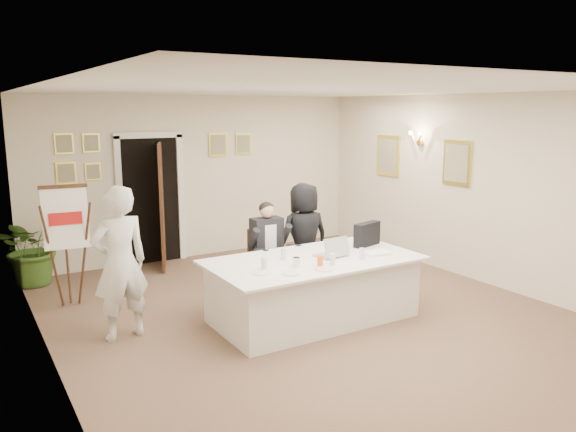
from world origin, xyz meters
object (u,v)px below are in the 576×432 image
(conference_table, at_px, (313,288))
(laptop, at_px, (330,245))
(standing_man, at_px, (120,263))
(standing_woman, at_px, (304,237))
(potted_palm, at_px, (32,246))
(oj_glass, at_px, (320,261))
(seated_man, at_px, (268,249))
(flip_chart, at_px, (68,252))
(steel_jug, at_px, (296,262))
(laptop_bag, at_px, (367,234))
(paper_stack, at_px, (377,253))

(conference_table, height_order, laptop, laptop)
(standing_man, bearing_deg, standing_woman, -178.71)
(potted_palm, distance_m, laptop, 4.51)
(standing_man, distance_m, oj_glass, 2.26)
(seated_man, height_order, standing_man, standing_man)
(flip_chart, bearing_deg, oj_glass, -45.06)
(conference_table, relative_size, steel_jug, 23.49)
(seated_man, relative_size, laptop, 3.54)
(conference_table, height_order, potted_palm, potted_palm)
(flip_chart, relative_size, standing_woman, 1.02)
(conference_table, bearing_deg, potted_palm, 129.79)
(conference_table, relative_size, laptop, 6.77)
(oj_glass, bearing_deg, potted_palm, 125.75)
(conference_table, bearing_deg, laptop_bag, 10.55)
(seated_man, bearing_deg, flip_chart, 164.44)
(steel_jug, bearing_deg, seated_man, 75.97)
(laptop, xyz_separation_m, paper_stack, (0.55, -0.25, -0.12))
(flip_chart, distance_m, laptop_bag, 3.94)
(paper_stack, height_order, steel_jug, steel_jug)
(seated_man, height_order, oj_glass, seated_man)
(conference_table, height_order, steel_jug, steel_jug)
(laptop, bearing_deg, standing_woman, 69.94)
(conference_table, xyz_separation_m, paper_stack, (0.80, -0.24, 0.40))
(standing_woman, bearing_deg, standing_man, 14.31)
(flip_chart, height_order, laptop_bag, flip_chart)
(potted_palm, height_order, laptop, potted_palm)
(conference_table, bearing_deg, laptop, 1.32)
(standing_woman, bearing_deg, oj_glass, 70.21)
(standing_woman, bearing_deg, seated_man, 7.05)
(seated_man, height_order, steel_jug, seated_man)
(conference_table, relative_size, standing_man, 1.47)
(standing_woman, relative_size, laptop, 4.08)
(standing_woman, distance_m, laptop_bag, 0.98)
(standing_woman, relative_size, oj_glass, 11.96)
(potted_palm, relative_size, steel_jug, 10.47)
(seated_man, bearing_deg, potted_palm, 146.53)
(seated_man, bearing_deg, standing_man, -162.62)
(laptop, height_order, laptop_bag, laptop_bag)
(potted_palm, bearing_deg, oj_glass, -54.25)
(seated_man, xyz_separation_m, laptop_bag, (1.04, -0.84, 0.26))
(standing_man, height_order, laptop, standing_man)
(standing_woman, bearing_deg, flip_chart, -12.39)
(laptop_bag, height_order, steel_jug, laptop_bag)
(potted_palm, bearing_deg, standing_woman, -34.88)
(potted_palm, distance_m, oj_glass, 4.53)
(flip_chart, distance_m, steel_jug, 3.08)
(paper_stack, bearing_deg, potted_palm, 135.01)
(conference_table, xyz_separation_m, standing_man, (-2.18, 0.63, 0.49))
(seated_man, xyz_separation_m, paper_stack, (0.86, -1.26, 0.12))
(standing_woman, xyz_separation_m, potted_palm, (-3.30, 2.30, -0.20))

